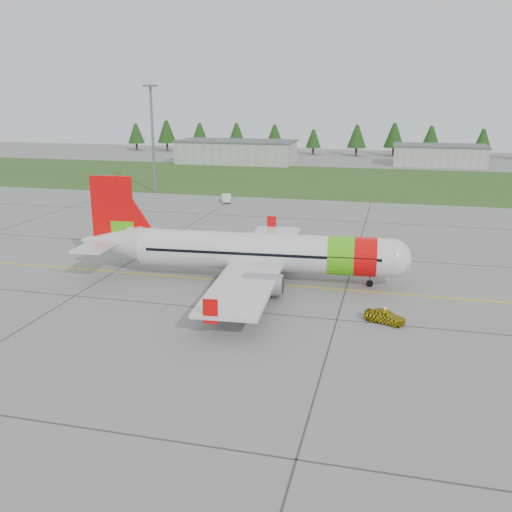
# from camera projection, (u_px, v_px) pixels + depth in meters

# --- Properties ---
(ground) EXTENTS (320.00, 320.00, 0.00)m
(ground) POSITION_uv_depth(u_px,v_px,m) (225.00, 310.00, 50.99)
(ground) COLOR gray
(ground) RESTS_ON ground
(aircraft) EXTENTS (34.56, 31.88, 10.46)m
(aircraft) POSITION_uv_depth(u_px,v_px,m) (255.00, 252.00, 58.34)
(aircraft) COLOR silver
(aircraft) RESTS_ON ground
(follow_me_car) EXTENTS (1.58, 1.71, 3.46)m
(follow_me_car) POSITION_uv_depth(u_px,v_px,m) (386.00, 303.00, 47.63)
(follow_me_car) COLOR yellow
(follow_me_car) RESTS_ON ground
(service_van) EXTENTS (1.93, 1.87, 4.42)m
(service_van) POSITION_uv_depth(u_px,v_px,m) (226.00, 190.00, 101.61)
(service_van) COLOR silver
(service_van) RESTS_ON ground
(grass_strip) EXTENTS (320.00, 50.00, 0.03)m
(grass_strip) POSITION_uv_depth(u_px,v_px,m) (331.00, 181.00, 127.58)
(grass_strip) COLOR #30561E
(grass_strip) RESTS_ON ground
(taxi_guideline) EXTENTS (120.00, 0.25, 0.02)m
(taxi_guideline) POSITION_uv_depth(u_px,v_px,m) (248.00, 282.00, 58.46)
(taxi_guideline) COLOR gold
(taxi_guideline) RESTS_ON ground
(hangar_west) EXTENTS (32.00, 14.00, 6.00)m
(hangar_west) POSITION_uv_depth(u_px,v_px,m) (237.00, 152.00, 159.85)
(hangar_west) COLOR #A8A8A3
(hangar_west) RESTS_ON ground
(hangar_east) EXTENTS (24.00, 12.00, 5.20)m
(hangar_east) POSITION_uv_depth(u_px,v_px,m) (439.00, 156.00, 154.72)
(hangar_east) COLOR #A8A8A3
(hangar_east) RESTS_ON ground
(floodlight_mast) EXTENTS (0.50, 0.50, 20.00)m
(floodlight_mast) POSITION_uv_depth(u_px,v_px,m) (153.00, 141.00, 109.84)
(floodlight_mast) COLOR slate
(floodlight_mast) RESTS_ON ground
(treeline) EXTENTS (160.00, 8.00, 10.00)m
(treeline) POSITION_uv_depth(u_px,v_px,m) (353.00, 140.00, 178.53)
(treeline) COLOR #1C3F14
(treeline) RESTS_ON ground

